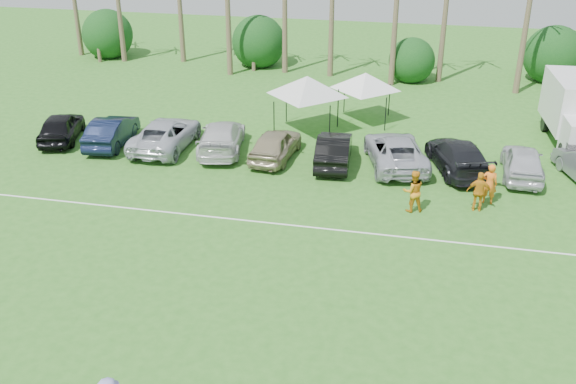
# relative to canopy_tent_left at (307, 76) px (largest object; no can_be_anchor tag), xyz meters

# --- Properties ---
(field_lines) EXTENTS (80.00, 12.10, 0.01)m
(field_lines) POSITION_rel_canopy_tent_left_xyz_m (-0.64, -17.30, -3.33)
(field_lines) COLOR white
(field_lines) RESTS_ON ground
(bush_tree_0) EXTENTS (4.00, 4.00, 4.00)m
(bush_tree_0) POSITION_rel_canopy_tent_left_xyz_m (-19.64, 13.70, -1.54)
(bush_tree_0) COLOR brown
(bush_tree_0) RESTS_ON ground
(bush_tree_1) EXTENTS (4.00, 4.00, 4.00)m
(bush_tree_1) POSITION_rel_canopy_tent_left_xyz_m (-6.64, 13.70, -1.54)
(bush_tree_1) COLOR brown
(bush_tree_1) RESTS_ON ground
(bush_tree_2) EXTENTS (4.00, 4.00, 4.00)m
(bush_tree_2) POSITION_rel_canopy_tent_left_xyz_m (5.36, 13.70, -1.54)
(bush_tree_2) COLOR brown
(bush_tree_2) RESTS_ON ground
(bush_tree_3) EXTENTS (4.00, 4.00, 4.00)m
(bush_tree_3) POSITION_rel_canopy_tent_left_xyz_m (15.36, 13.70, -1.54)
(bush_tree_3) COLOR brown
(bush_tree_3) RESTS_ON ground
(sideline_player_a) EXTENTS (0.73, 0.52, 1.89)m
(sideline_player_a) POSITION_rel_canopy_tent_left_xyz_m (9.71, -7.30, -2.40)
(sideline_player_a) COLOR orange
(sideline_player_a) RESTS_ON ground
(sideline_player_b) EXTENTS (1.11, 0.99, 1.91)m
(sideline_player_b) POSITION_rel_canopy_tent_left_xyz_m (6.41, -8.85, -2.38)
(sideline_player_b) COLOR orange
(sideline_player_b) RESTS_ON ground
(sideline_player_c) EXTENTS (1.07, 0.46, 1.82)m
(sideline_player_c) POSITION_rel_canopy_tent_left_xyz_m (9.23, -8.18, -2.43)
(sideline_player_c) COLOR orange
(sideline_player_c) RESTS_ON ground
(canopy_tent_left) EXTENTS (4.81, 4.81, 3.90)m
(canopy_tent_left) POSITION_rel_canopy_tent_left_xyz_m (0.00, 0.00, 0.00)
(canopy_tent_left) COLOR black
(canopy_tent_left) RESTS_ON ground
(canopy_tent_right) EXTENTS (4.32, 4.32, 3.50)m
(canopy_tent_right) POSITION_rel_canopy_tent_left_xyz_m (3.00, 2.70, -0.35)
(canopy_tent_right) COLOR black
(canopy_tent_right) RESTS_ON ground
(parked_car_0) EXTENTS (3.11, 4.97, 1.58)m
(parked_car_0) POSITION_rel_canopy_tent_left_xyz_m (-13.20, -4.21, -2.55)
(parked_car_0) COLOR black
(parked_car_0) RESTS_ON ground
(parked_car_1) EXTENTS (2.20, 4.95, 1.58)m
(parked_car_1) POSITION_rel_canopy_tent_left_xyz_m (-10.11, -4.25, -2.55)
(parked_car_1) COLOR black
(parked_car_1) RESTS_ON ground
(parked_car_2) EXTENTS (2.71, 5.72, 1.58)m
(parked_car_2) POSITION_rel_canopy_tent_left_xyz_m (-7.03, -4.05, -2.55)
(parked_car_2) COLOR #B6BAC3
(parked_car_2) RESTS_ON ground
(parked_car_3) EXTENTS (3.19, 5.76, 1.58)m
(parked_car_3) POSITION_rel_canopy_tent_left_xyz_m (-3.94, -3.80, -2.55)
(parked_car_3) COLOR silver
(parked_car_3) RESTS_ON ground
(parked_car_4) EXTENTS (2.20, 4.76, 1.58)m
(parked_car_4) POSITION_rel_canopy_tent_left_xyz_m (-0.85, -4.25, -2.55)
(parked_car_4) COLOR gray
(parked_car_4) RESTS_ON ground
(parked_car_5) EXTENTS (2.04, 4.91, 1.58)m
(parked_car_5) POSITION_rel_canopy_tent_left_xyz_m (2.24, -4.33, -2.55)
(parked_car_5) COLOR black
(parked_car_5) RESTS_ON ground
(parked_car_6) EXTENTS (3.97, 6.16, 1.58)m
(parked_car_6) POSITION_rel_canopy_tent_left_xyz_m (5.33, -3.84, -2.55)
(parked_car_6) COLOR #AEB0BB
(parked_car_6) RESTS_ON ground
(parked_car_7) EXTENTS (3.65, 5.84, 1.58)m
(parked_car_7) POSITION_rel_canopy_tent_left_xyz_m (8.41, -3.82, -2.55)
(parked_car_7) COLOR black
(parked_car_7) RESTS_ON ground
(parked_car_8) EXTENTS (2.01, 4.69, 1.58)m
(parked_car_8) POSITION_rel_canopy_tent_left_xyz_m (11.50, -3.92, -2.55)
(parked_car_8) COLOR silver
(parked_car_8) RESTS_ON ground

